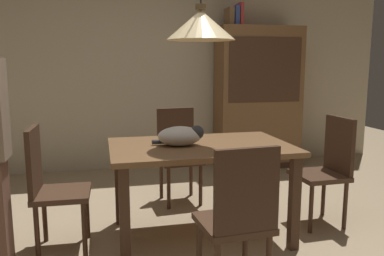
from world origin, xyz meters
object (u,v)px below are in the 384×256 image
Objects in this scene: chair_far_back at (178,150)px; chair_right_side at (328,166)px; book_blue_wide at (235,16)px; dining_table at (200,157)px; pendant_lamp at (201,25)px; chair_left_side at (50,184)px; chair_near_front at (239,215)px; hutch_bookcase at (258,101)px; cat_sleeping at (181,136)px; book_brown_thick at (229,17)px; book_red_tall at (239,15)px.

chair_far_back is 1.43m from chair_right_side.
dining_table is at bearing -115.76° from book_blue_wide.
chair_far_back is at bearing 90.37° from pendant_lamp.
chair_far_back is at bearing 90.37° from dining_table.
chair_left_side is 1.00× the size of chair_near_front.
dining_table is 0.89m from chair_near_front.
hutch_bookcase is at bearing 65.66° from chair_near_front.
chair_far_back is 0.95m from cat_sleeping.
book_brown_thick is (0.87, 2.84, 1.45)m from chair_near_front.
book_brown_thick is at bearing 44.40° from chair_left_side.
pendant_lamp is 5.42× the size of book_blue_wide.
chair_far_back is 1.00× the size of chair_right_side.
chair_near_front is 3.88× the size of book_brown_thick.
book_blue_wide is (-0.18, 1.96, 1.46)m from chair_right_side.
book_brown_thick is at bearing 180.00° from book_red_tall.
pendant_lamp is 2.23m from book_red_tall.
dining_table is at bearing -0.12° from chair_left_side.
chair_near_front is 3.30m from book_brown_thick.
chair_left_side is at bearing 179.75° from cat_sleeping.
book_brown_thick is at bearing 66.05° from dining_table.
cat_sleeping is at bearing 100.22° from chair_near_front.
pendant_lamp reaches higher than cat_sleeping.
chair_right_side is 2.45m from book_blue_wide.
book_blue_wide is at bearing 60.77° from cat_sleeping.
dining_table is 1.51× the size of chair_far_back.
chair_near_front is 3.14m from hutch_bookcase.
chair_right_side is at bearing -37.70° from chair_far_back.
hutch_bookcase is 1.14m from book_red_tall.
chair_left_side is 3.13m from hutch_bookcase.
pendant_lamp is (-0.00, 0.00, 1.01)m from dining_table.
book_brown_thick reaches higher than hutch_bookcase.
dining_table is at bearing 90.38° from chair_near_front.
pendant_lamp is 2.20m from book_blue_wide.
chair_left_side is 3.15m from book_brown_thick.
hutch_bookcase is (1.29, 1.08, 0.38)m from chair_far_back.
cat_sleeping is 0.85m from pendant_lamp.
dining_table is at bearing -123.34° from hutch_bookcase.
dining_table is 5.00× the size of book_red_tall.
chair_left_side is 2.38× the size of cat_sleeping.
book_red_tall reaches higher than hutch_bookcase.
chair_right_side is at bearing 0.08° from dining_table.
book_red_tall reaches higher than book_blue_wide.
chair_near_front is (0.01, -1.76, 0.00)m from chair_far_back.
book_red_tall is (1.16, 1.96, 1.16)m from cat_sleeping.
book_blue_wide reaches higher than cat_sleeping.
book_red_tall reaches higher than cat_sleeping.
pendant_lamp reaches higher than book_brown_thick.
book_blue_wide is (0.95, 1.96, 1.32)m from dining_table.
dining_table is 5.83× the size of book_blue_wide.
chair_right_side is (2.26, -0.00, 0.00)m from chair_left_side.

